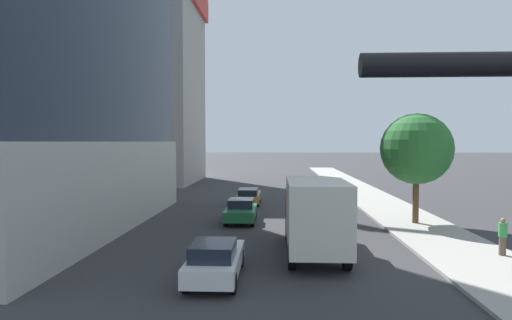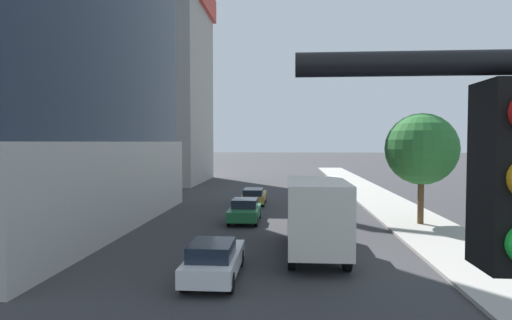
{
  "view_description": "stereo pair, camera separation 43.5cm",
  "coord_description": "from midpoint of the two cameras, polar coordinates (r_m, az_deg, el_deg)",
  "views": [
    {
      "loc": [
        0.27,
        -0.46,
        4.98
      ],
      "look_at": [
        -0.56,
        16.68,
        4.25
      ],
      "focal_mm": 30.03,
      "sensor_mm": 36.0,
      "label": 1
    },
    {
      "loc": [
        0.7,
        -0.43,
        4.98
      ],
      "look_at": [
        -0.56,
        16.68,
        4.25
      ],
      "focal_mm": 30.03,
      "sensor_mm": 36.0,
      "label": 2
    }
  ],
  "objects": [
    {
      "name": "construction_building",
      "position": [
        55.61,
        -14.11,
        11.24
      ],
      "size": [
        25.55,
        19.05,
        34.19
      ],
      "color": "#9E9B93",
      "rests_on": "ground"
    },
    {
      "name": "car_green",
      "position": [
        26.7,
        -1.04,
        -6.76
      ],
      "size": [
        1.8,
        4.05,
        1.44
      ],
      "color": "#1E6638",
      "rests_on": "ground"
    },
    {
      "name": "sidewalk",
      "position": [
        22.52,
        25.5,
        -10.39
      ],
      "size": [
        4.25,
        120.0,
        0.15
      ],
      "primitive_type": "cube",
      "color": "#9E9B93",
      "rests_on": "ground"
    },
    {
      "name": "car_gold",
      "position": [
        34.1,
        0.12,
        -4.8
      ],
      "size": [
        1.74,
        4.4,
        1.34
      ],
      "color": "#AD8938",
      "rests_on": "ground"
    },
    {
      "name": "car_white",
      "position": [
        15.9,
        -4.81,
        -13.08
      ],
      "size": [
        1.77,
        4.4,
        1.47
      ],
      "color": "silver",
      "rests_on": "ground"
    },
    {
      "name": "pedestrian_green_shirt",
      "position": [
        21.17,
        30.94,
        -8.87
      ],
      "size": [
        0.34,
        0.34,
        1.59
      ],
      "color": "brown",
      "rests_on": "sidewalk"
    },
    {
      "name": "box_truck",
      "position": [
        18.95,
        8.63,
        -7.05
      ],
      "size": [
        2.43,
        7.17,
        3.37
      ],
      "color": "#B21E1E",
      "rests_on": "ground"
    },
    {
      "name": "street_tree",
      "position": [
        27.0,
        21.61,
        1.35
      ],
      "size": [
        4.2,
        4.2,
        6.51
      ],
      "color": "brown",
      "rests_on": "sidewalk"
    }
  ]
}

